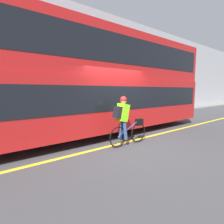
% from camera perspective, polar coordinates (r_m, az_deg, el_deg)
% --- Properties ---
extents(ground_plane, '(80.00, 80.00, 0.00)m').
position_cam_1_polar(ground_plane, '(5.92, 4.57, -10.32)').
color(ground_plane, '#424244').
extents(road_center_line, '(50.00, 0.14, 0.01)m').
position_cam_1_polar(road_center_line, '(6.01, 3.67, -9.99)').
color(road_center_line, yellow).
rests_on(road_center_line, ground_plane).
extents(sidewalk_curb, '(60.00, 2.48, 0.11)m').
position_cam_1_polar(sidewalk_curb, '(10.23, -15.48, -2.83)').
color(sidewalk_curb, gray).
rests_on(sidewalk_curb, ground_plane).
extents(building_facade, '(60.00, 0.30, 7.24)m').
position_cam_1_polar(building_facade, '(11.53, -18.85, 15.95)').
color(building_facade, '#9E9EA3').
rests_on(building_facade, ground_plane).
extents(bus, '(10.83, 2.62, 3.94)m').
position_cam_1_polar(bus, '(6.98, -5.73, 10.46)').
color(bus, black).
rests_on(bus, ground_plane).
extents(cyclist_on_bike, '(1.57, 0.32, 1.59)m').
position_cam_1_polar(cyclist_on_bike, '(5.54, 4.26, -2.38)').
color(cyclist_on_bike, black).
rests_on(cyclist_on_bike, ground_plane).
extents(street_sign_post, '(0.36, 0.09, 2.80)m').
position_cam_1_polar(street_sign_post, '(12.72, 5.70, 6.55)').
color(street_sign_post, '#59595B').
rests_on(street_sign_post, sidewalk_curb).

